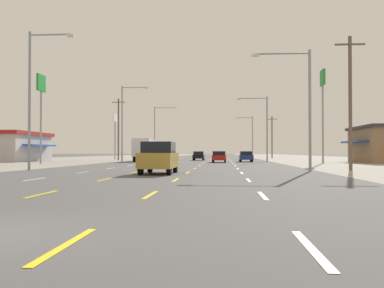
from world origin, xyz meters
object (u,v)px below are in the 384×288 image
at_px(pole_sign_left_row_1, 41,96).
at_px(streetlight_left_row_0, 33,91).
at_px(sedan_center_turn_far, 199,156).
at_px(streetlight_right_row_0, 303,100).
at_px(streetlight_left_row_2, 157,128).
at_px(pole_sign_right_row_1, 323,94).
at_px(streetlight_right_row_1, 264,124).
at_px(streetlight_left_row_1, 124,118).
at_px(streetlight_right_row_2, 251,134).
at_px(sedan_inner_right_near, 219,157).
at_px(sedan_far_right_mid, 246,156).
at_px(pole_sign_left_row_2, 115,124).
at_px(box_truck_far_left_midfar, 145,149).
at_px(suv_center_turn_nearest, 159,157).

xyz_separation_m(pole_sign_left_row_1, streetlight_left_row_0, (7.19, -18.43, -2.08)).
height_order(sedan_center_turn_far, streetlight_right_row_0, streetlight_right_row_0).
relative_size(pole_sign_left_row_1, streetlight_left_row_2, 0.95).
relative_size(pole_sign_right_row_1, streetlight_right_row_1, 1.23).
xyz_separation_m(streetlight_left_row_0, streetlight_right_row_1, (19.54, 30.03, -0.52)).
distance_m(streetlight_left_row_0, streetlight_left_row_1, 30.04).
height_order(sedan_center_turn_far, streetlight_right_row_2, streetlight_right_row_2).
bearing_deg(sedan_inner_right_near, streetlight_right_row_1, 32.28).
distance_m(sedan_center_turn_far, streetlight_right_row_2, 21.65).
bearing_deg(streetlight_right_row_1, streetlight_left_row_2, 122.83).
relative_size(sedan_far_right_mid, streetlight_right_row_2, 0.52).
xyz_separation_m(sedan_center_turn_far, streetlight_right_row_0, (9.59, -41.19, 4.28)).
distance_m(pole_sign_left_row_1, streetlight_right_row_1, 29.26).
bearing_deg(sedan_inner_right_near, streetlight_right_row_0, -76.83).
distance_m(sedan_inner_right_near, pole_sign_left_row_2, 30.52).
distance_m(pole_sign_left_row_2, streetlight_right_row_0, 55.29).
xyz_separation_m(box_truck_far_left_midfar, pole_sign_right_row_1, (23.01, -9.51, 6.44)).
height_order(box_truck_far_left_midfar, streetlight_right_row_2, streetlight_right_row_2).
xyz_separation_m(sedan_inner_right_near, streetlight_left_row_2, (-13.24, 33.91, 5.55)).
xyz_separation_m(streetlight_right_row_1, streetlight_left_row_2, (-19.38, 30.03, 1.01)).
xyz_separation_m(streetlight_right_row_0, streetlight_left_row_2, (-19.37, 60.07, 1.27)).
xyz_separation_m(sedan_inner_right_near, streetlight_right_row_0, (6.12, -26.16, 4.28)).
relative_size(box_truck_far_left_midfar, streetlight_right_row_1, 0.80).
distance_m(sedan_center_turn_far, streetlight_right_row_0, 42.50).
bearing_deg(pole_sign_left_row_1, box_truck_far_left_midfar, 52.30).
relative_size(streetlight_left_row_0, streetlight_left_row_2, 0.94).
bearing_deg(streetlight_right_row_2, suv_center_turn_nearest, -98.61).
height_order(sedan_inner_right_near, streetlight_right_row_2, streetlight_right_row_2).
xyz_separation_m(pole_sign_right_row_1, streetlight_left_row_0, (-25.71, -21.71, -2.47)).
distance_m(streetlight_left_row_0, streetlight_right_row_1, 35.84).
relative_size(box_truck_far_left_midfar, pole_sign_left_row_1, 0.69).
height_order(suv_center_turn_nearest, pole_sign_left_row_2, pole_sign_left_row_2).
bearing_deg(streetlight_left_row_2, streetlight_right_row_0, -72.13).
distance_m(pole_sign_left_row_1, pole_sign_left_row_2, 30.66).
bearing_deg(streetlight_right_row_0, suv_center_turn_nearest, -156.36).
relative_size(sedan_far_right_mid, box_truck_far_left_midfar, 0.63).
relative_size(sedan_center_turn_far, pole_sign_left_row_1, 0.43).
bearing_deg(box_truck_far_left_midfar, streetlight_left_row_1, -155.96).
bearing_deg(suv_center_turn_nearest, streetlight_right_row_0, 23.64).
bearing_deg(streetlight_right_row_2, pole_sign_left_row_1, -122.79).
bearing_deg(streetlight_left_row_2, sedan_inner_right_near, -68.67).
relative_size(pole_sign_right_row_1, streetlight_left_row_1, 1.04).
bearing_deg(streetlight_left_row_2, streetlight_left_row_0, -90.16).
bearing_deg(streetlight_left_row_1, box_truck_far_left_midfar, 24.04).
bearing_deg(pole_sign_left_row_1, pole_sign_left_row_2, 87.74).
distance_m(pole_sign_right_row_1, streetlight_left_row_2, 46.13).
distance_m(sedan_inner_right_near, streetlight_left_row_0, 29.83).
height_order(pole_sign_left_row_2, pole_sign_right_row_1, pole_sign_right_row_1).
bearing_deg(streetlight_right_row_1, pole_sign_left_row_1, -156.53).
bearing_deg(pole_sign_right_row_1, streetlight_right_row_0, -105.89).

